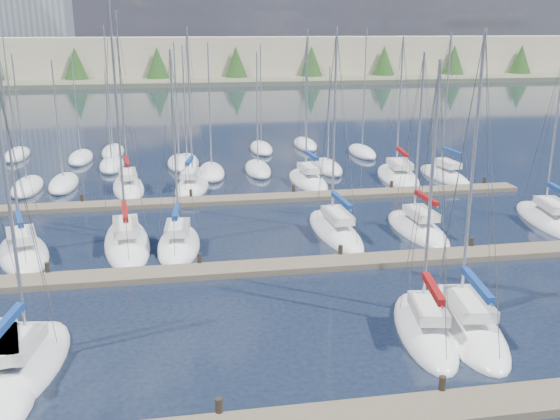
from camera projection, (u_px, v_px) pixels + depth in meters
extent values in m
plane|color=#1A2334|center=(216.00, 135.00, 75.75)|extent=(400.00, 400.00, 0.00)
cube|color=#6B5E4C|center=(340.00, 420.00, 20.93)|extent=(44.00, 1.80, 0.35)
cylinder|color=#2D261C|center=(219.00, 413.00, 21.09)|extent=(0.26, 0.26, 1.10)
cylinder|color=#2D261C|center=(442.00, 390.00, 22.39)|extent=(0.26, 0.26, 1.10)
cube|color=#6B5E4C|center=(274.00, 267.00, 34.15)|extent=(44.00, 1.80, 0.35)
cylinder|color=#2D261C|center=(48.00, 272.00, 33.01)|extent=(0.26, 0.26, 1.10)
cylinder|color=#2D261C|center=(200.00, 263.00, 34.31)|extent=(0.26, 0.26, 1.10)
cylinder|color=#2D261C|center=(340.00, 254.00, 35.61)|extent=(0.26, 0.26, 1.10)
cylinder|color=#2D261C|center=(471.00, 246.00, 36.90)|extent=(0.26, 0.26, 1.10)
cube|color=#6B5E4C|center=(244.00, 199.00, 47.37)|extent=(44.00, 1.80, 0.35)
cylinder|color=#2D261C|center=(82.00, 201.00, 46.24)|extent=(0.26, 0.26, 1.10)
cylinder|color=#2D261C|center=(191.00, 197.00, 47.53)|extent=(0.26, 0.26, 1.10)
cylinder|color=#2D261C|center=(294.00, 192.00, 48.83)|extent=(0.26, 0.26, 1.10)
cylinder|color=#2D261C|center=(391.00, 188.00, 50.13)|extent=(0.26, 0.26, 1.10)
cylinder|color=#2D261C|center=(484.00, 184.00, 51.42)|extent=(0.26, 0.26, 1.10)
ellipsoid|color=white|center=(308.00, 182.00, 52.99)|extent=(3.15, 7.95, 1.60)
cube|color=maroon|center=(308.00, 182.00, 52.99)|extent=(1.62, 3.82, 0.12)
cube|color=silver|center=(309.00, 168.00, 52.25)|extent=(1.62, 2.82, 0.50)
cylinder|color=#9EA0A5|center=(307.00, 101.00, 51.63)|extent=(0.14, 0.14, 11.42)
cylinder|color=#9EA0A5|center=(312.00, 157.00, 51.37)|extent=(0.34, 3.27, 0.10)
cube|color=navy|center=(312.00, 156.00, 51.34)|extent=(0.52, 3.02, 0.30)
ellipsoid|color=white|center=(127.00, 244.00, 37.96)|extent=(3.57, 9.74, 1.60)
cube|color=silver|center=(126.00, 226.00, 37.15)|extent=(1.79, 3.46, 0.50)
cylinder|color=#9EA0A5|center=(117.00, 114.00, 36.44)|extent=(0.14, 0.14, 13.51)
cylinder|color=#9EA0A5|center=(125.00, 213.00, 36.14)|extent=(0.47, 4.00, 0.10)
cube|color=maroon|center=(125.00, 211.00, 36.11)|extent=(0.64, 3.70, 0.30)
ellipsoid|color=white|center=(24.00, 369.00, 24.26)|extent=(3.90, 7.82, 1.60)
cube|color=silver|center=(16.00, 343.00, 23.53)|extent=(1.92, 2.82, 0.50)
cylinder|color=#9EA0A5|center=(10.00, 206.00, 23.00)|extent=(0.14, 0.14, 10.77)
cylinder|color=#9EA0A5|center=(6.00, 326.00, 22.66)|extent=(0.58, 3.12, 0.10)
cube|color=navy|center=(6.00, 323.00, 22.63)|extent=(0.74, 2.90, 0.30)
ellipsoid|color=white|center=(417.00, 231.00, 40.48)|extent=(2.86, 7.96, 1.60)
cube|color=black|center=(417.00, 231.00, 40.48)|extent=(1.48, 3.83, 0.12)
cube|color=silver|center=(421.00, 213.00, 39.74)|extent=(1.52, 2.81, 0.50)
cylinder|color=#9EA0A5|center=(419.00, 135.00, 39.31)|extent=(0.14, 0.14, 10.21)
cylinder|color=#9EA0A5|center=(426.00, 200.00, 38.84)|extent=(0.22, 3.31, 0.10)
cube|color=maroon|center=(426.00, 198.00, 38.81)|extent=(0.41, 3.05, 0.30)
ellipsoid|color=white|center=(548.00, 222.00, 42.33)|extent=(3.84, 9.01, 1.60)
cube|color=maroon|center=(548.00, 222.00, 42.33)|extent=(1.95, 4.34, 0.12)
cube|color=silver|center=(554.00, 205.00, 41.54)|extent=(1.88, 3.23, 0.50)
cylinder|color=#9EA0A5|center=(555.00, 129.00, 41.23)|extent=(0.14, 0.14, 10.32)
ellipsoid|color=white|center=(464.00, 326.00, 27.69)|extent=(3.88, 8.83, 1.60)
cube|color=silver|center=(470.00, 303.00, 26.91)|extent=(1.90, 3.16, 0.50)
cylinder|color=#9EA0A5|center=(473.00, 171.00, 26.37)|extent=(0.14, 0.14, 11.69)
cylinder|color=#9EA0A5|center=(477.00, 287.00, 25.96)|extent=(0.59, 3.56, 0.10)
cube|color=navy|center=(477.00, 285.00, 25.92)|extent=(0.75, 3.31, 0.30)
ellipsoid|color=white|center=(424.00, 332.00, 27.16)|extent=(3.53, 7.70, 1.60)
cube|color=maroon|center=(424.00, 332.00, 27.16)|extent=(1.79, 3.71, 0.12)
cube|color=silver|center=(428.00, 308.00, 26.44)|extent=(1.69, 2.77, 0.50)
cylinder|color=#9EA0A5|center=(431.00, 189.00, 25.93)|extent=(0.14, 0.14, 10.49)
cylinder|color=#9EA0A5|center=(433.00, 291.00, 25.57)|extent=(0.63, 3.09, 0.10)
cube|color=maroon|center=(433.00, 289.00, 25.53)|extent=(0.78, 2.88, 0.30)
ellipsoid|color=white|center=(192.00, 188.00, 51.03)|extent=(3.77, 7.46, 1.60)
cube|color=silver|center=(191.00, 173.00, 50.31)|extent=(1.83, 2.70, 0.50)
cylinder|color=#9EA0A5|center=(190.00, 103.00, 49.61)|extent=(0.14, 0.14, 11.64)
cylinder|color=#9EA0A5|center=(189.00, 162.00, 49.47)|extent=(0.61, 2.97, 0.10)
cube|color=navy|center=(189.00, 161.00, 49.43)|extent=(0.77, 2.76, 0.30)
ellipsoid|color=white|center=(444.00, 177.00, 54.67)|extent=(3.00, 8.04, 1.60)
cube|color=black|center=(444.00, 177.00, 54.67)|extent=(1.53, 3.87, 0.12)
cube|color=silver|center=(448.00, 163.00, 53.94)|extent=(1.51, 2.86, 0.50)
cylinder|color=#9EA0A5|center=(446.00, 100.00, 53.36)|extent=(0.14, 0.14, 11.15)
cylinder|color=#9EA0A5|center=(452.00, 153.00, 53.05)|extent=(0.40, 3.30, 0.10)
cube|color=navy|center=(452.00, 152.00, 53.02)|extent=(0.57, 3.05, 0.30)
ellipsoid|color=white|center=(335.00, 233.00, 40.10)|extent=(2.83, 9.02, 1.60)
cube|color=silver|center=(338.00, 215.00, 39.31)|extent=(1.47, 3.18, 0.50)
cylinder|color=#9EA0A5|center=(334.00, 124.00, 38.80)|extent=(0.14, 0.14, 11.68)
cylinder|color=#9EA0A5|center=(342.00, 202.00, 38.34)|extent=(0.27, 3.75, 0.10)
cube|color=navy|center=(342.00, 200.00, 38.31)|extent=(0.46, 3.46, 0.30)
ellipsoid|color=white|center=(398.00, 177.00, 54.59)|extent=(4.16, 9.15, 1.60)
cube|color=silver|center=(400.00, 164.00, 53.80)|extent=(2.07, 3.28, 0.50)
cylinder|color=#9EA0A5|center=(400.00, 102.00, 53.42)|extent=(0.14, 0.14, 10.87)
cylinder|color=#9EA0A5|center=(402.00, 153.00, 52.82)|extent=(0.55, 3.70, 0.10)
cube|color=maroon|center=(402.00, 152.00, 52.79)|extent=(0.71, 3.43, 0.30)
ellipsoid|color=white|center=(129.00, 188.00, 50.88)|extent=(3.32, 8.37, 1.60)
cube|color=maroon|center=(129.00, 188.00, 50.88)|extent=(1.69, 4.03, 0.12)
cube|color=silver|center=(128.00, 174.00, 50.13)|extent=(1.65, 2.98, 0.50)
cylinder|color=#9EA0A5|center=(122.00, 95.00, 49.35)|extent=(0.14, 0.14, 12.83)
cylinder|color=#9EA0A5|center=(127.00, 163.00, 49.23)|extent=(0.46, 3.42, 0.10)
cube|color=maroon|center=(127.00, 161.00, 49.20)|extent=(0.63, 3.17, 0.30)
ellipsoid|color=white|center=(1.00, 369.00, 24.25)|extent=(4.84, 9.42, 1.60)
cube|color=black|center=(1.00, 369.00, 24.25)|extent=(2.43, 4.55, 0.12)
ellipsoid|color=white|center=(23.00, 255.00, 36.22)|extent=(4.61, 7.74, 1.60)
cube|color=black|center=(23.00, 255.00, 36.22)|extent=(2.32, 3.74, 0.12)
cube|color=silver|center=(21.00, 236.00, 35.54)|extent=(2.15, 2.86, 0.50)
cylinder|color=#9EA0A5|center=(9.00, 146.00, 34.92)|extent=(0.14, 0.14, 10.52)
cylinder|color=#9EA0A5|center=(20.00, 221.00, 34.73)|extent=(0.91, 2.97, 0.10)
cube|color=navy|center=(19.00, 219.00, 34.70)|extent=(1.04, 2.78, 0.30)
ellipsoid|color=white|center=(179.00, 246.00, 37.62)|extent=(3.04, 7.38, 1.60)
cube|color=maroon|center=(179.00, 246.00, 37.62)|extent=(1.56, 3.55, 0.12)
cube|color=silver|center=(177.00, 228.00, 36.90)|extent=(1.57, 2.62, 0.50)
cylinder|color=#9EA0A5|center=(174.00, 142.00, 36.37)|extent=(0.14, 0.14, 10.48)
cylinder|color=#9EA0A5|center=(176.00, 214.00, 36.05)|extent=(0.32, 3.03, 0.10)
cube|color=navy|center=(176.00, 212.00, 36.02)|extent=(0.50, 2.80, 0.30)
cylinder|color=#9EA0A5|center=(9.00, 93.00, 60.98)|extent=(0.12, 0.12, 11.20)
ellipsoid|color=white|center=(17.00, 155.00, 62.77)|extent=(2.20, 6.40, 1.40)
cylinder|color=#9EA0A5|center=(184.00, 102.00, 57.77)|extent=(0.12, 0.12, 10.14)
ellipsoid|color=white|center=(187.00, 163.00, 59.41)|extent=(2.20, 6.40, 1.40)
cylinder|color=#9EA0A5|center=(176.00, 101.00, 57.41)|extent=(0.12, 0.12, 10.49)
ellipsoid|color=white|center=(179.00, 163.00, 59.09)|extent=(2.20, 6.40, 1.40)
cylinder|color=#9EA0A5|center=(306.00, 92.00, 66.58)|extent=(0.12, 0.12, 10.06)
ellipsoid|color=white|center=(305.00, 145.00, 68.21)|extent=(2.20, 6.40, 1.40)
cylinder|color=#9EA0A5|center=(76.00, 104.00, 59.88)|extent=(0.12, 0.12, 9.39)
ellipsoid|color=white|center=(81.00, 158.00, 61.41)|extent=(2.20, 6.40, 1.40)
cylinder|color=#9EA0A5|center=(19.00, 118.00, 48.84)|extent=(0.12, 0.12, 9.85)
ellipsoid|color=white|center=(27.00, 187.00, 50.44)|extent=(2.20, 6.40, 1.40)
cylinder|color=#9EA0A5|center=(57.00, 120.00, 49.97)|extent=(0.12, 0.12, 9.30)
ellipsoid|color=white|center=(64.00, 184.00, 51.48)|extent=(2.20, 6.40, 1.40)
cylinder|color=#9EA0A5|center=(364.00, 89.00, 62.30)|extent=(0.12, 0.12, 11.68)
ellipsoid|color=white|center=(362.00, 152.00, 64.16)|extent=(2.20, 6.40, 1.40)
cylinder|color=#9EA0A5|center=(257.00, 109.00, 54.93)|extent=(0.12, 0.12, 9.76)
ellipsoid|color=white|center=(258.00, 170.00, 56.52)|extent=(2.20, 6.40, 1.40)
cylinder|color=#9EA0A5|center=(108.00, 87.00, 62.41)|extent=(0.12, 0.12, 11.95)
ellipsoid|color=white|center=(113.00, 152.00, 64.31)|extent=(2.20, 6.40, 1.40)
cylinder|color=#9EA0A5|center=(329.00, 115.00, 55.93)|extent=(0.12, 0.12, 8.46)
ellipsoid|color=white|center=(328.00, 168.00, 57.32)|extent=(2.20, 6.40, 1.40)
cylinder|color=#9EA0A5|center=(108.00, 115.00, 56.95)|extent=(0.12, 0.12, 8.12)
ellipsoid|color=white|center=(112.00, 165.00, 58.29)|extent=(2.20, 6.40, 1.40)
cylinder|color=#9EA0A5|center=(261.00, 95.00, 64.40)|extent=(0.12, 0.12, 10.00)
ellipsoid|color=white|center=(261.00, 149.00, 66.02)|extent=(2.20, 6.40, 1.40)
cylinder|color=#9EA0A5|center=(210.00, 106.00, 53.81)|extent=(0.12, 0.12, 10.54)
ellipsoid|color=white|center=(212.00, 172.00, 55.51)|extent=(2.20, 6.40, 1.40)
cube|color=#666B51|center=(191.00, 74.00, 160.60)|extent=(400.00, 60.00, 1.00)
cube|color=beige|center=(233.00, 58.00, 151.49)|extent=(200.00, 12.00, 10.00)
cube|color=slate|center=(34.00, 16.00, 164.13)|extent=(18.00, 15.00, 30.00)
cone|color=#284C1E|center=(76.00, 66.00, 139.33)|extent=(6.00, 6.00, 8.00)
cone|color=#284C1E|center=(157.00, 65.00, 142.25)|extent=(6.00, 6.00, 8.00)
cone|color=#284C1E|center=(236.00, 64.00, 145.16)|extent=(6.00, 6.00, 8.00)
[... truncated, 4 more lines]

